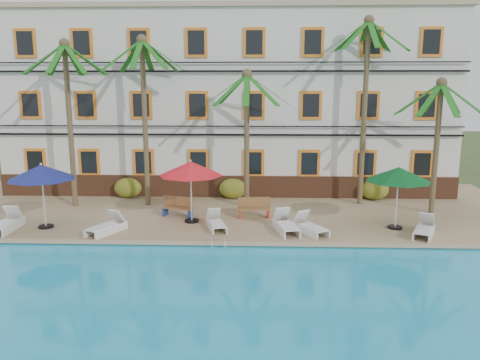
{
  "coord_description": "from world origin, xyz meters",
  "views": [
    {
      "loc": [
        1.66,
        -18.03,
        6.19
      ],
      "look_at": [
        0.91,
        3.0,
        2.0
      ],
      "focal_mm": 35.0,
      "sensor_mm": 36.0,
      "label": 1
    }
  ],
  "objects_px": {
    "lounger_b": "(107,226)",
    "bench_left": "(178,207)",
    "palm_c": "(247,119)",
    "palm_d": "(366,88)",
    "bench_right": "(254,207)",
    "palm_b": "(144,99)",
    "pool_ladder": "(219,245)",
    "umbrella_blue": "(42,173)",
    "umbrella_red": "(191,169)",
    "lounger_f": "(424,229)",
    "palm_a": "(68,102)",
    "lounger_e": "(309,226)",
    "umbrella_green": "(399,175)",
    "lounger_d": "(286,225)",
    "lounger_a": "(6,223)",
    "lounger_c": "(216,223)",
    "palm_e": "(438,126)"
  },
  "relations": [
    {
      "from": "palm_c",
      "to": "palm_e",
      "type": "distance_m",
      "value": 8.92
    },
    {
      "from": "lounger_e",
      "to": "bench_left",
      "type": "relative_size",
      "value": 1.23
    },
    {
      "from": "palm_e",
      "to": "pool_ladder",
      "type": "distance_m",
      "value": 11.76
    },
    {
      "from": "palm_d",
      "to": "bench_right",
      "type": "height_order",
      "value": "palm_d"
    },
    {
      "from": "palm_b",
      "to": "bench_right",
      "type": "relative_size",
      "value": 5.49
    },
    {
      "from": "lounger_c",
      "to": "lounger_f",
      "type": "distance_m",
      "value": 8.57
    },
    {
      "from": "palm_d",
      "to": "umbrella_red",
      "type": "distance_m",
      "value": 9.66
    },
    {
      "from": "palm_d",
      "to": "umbrella_red",
      "type": "bearing_deg",
      "value": -156.3
    },
    {
      "from": "umbrella_red",
      "to": "umbrella_blue",
      "type": "bearing_deg",
      "value": -170.09
    },
    {
      "from": "umbrella_green",
      "to": "lounger_a",
      "type": "relative_size",
      "value": 1.34
    },
    {
      "from": "lounger_e",
      "to": "lounger_b",
      "type": "bearing_deg",
      "value": -178.28
    },
    {
      "from": "palm_c",
      "to": "palm_d",
      "type": "bearing_deg",
      "value": 9.14
    },
    {
      "from": "umbrella_green",
      "to": "lounger_e",
      "type": "bearing_deg",
      "value": -167.99
    },
    {
      "from": "lounger_a",
      "to": "lounger_f",
      "type": "bearing_deg",
      "value": -0.41
    },
    {
      "from": "palm_c",
      "to": "palm_a",
      "type": "bearing_deg",
      "value": -179.83
    },
    {
      "from": "palm_c",
      "to": "lounger_f",
      "type": "relative_size",
      "value": 3.51
    },
    {
      "from": "lounger_b",
      "to": "lounger_e",
      "type": "bearing_deg",
      "value": 1.72
    },
    {
      "from": "umbrella_green",
      "to": "lounger_d",
      "type": "relative_size",
      "value": 1.32
    },
    {
      "from": "lounger_a",
      "to": "pool_ladder",
      "type": "relative_size",
      "value": 2.75
    },
    {
      "from": "lounger_d",
      "to": "bench_right",
      "type": "distance_m",
      "value": 2.53
    },
    {
      "from": "umbrella_red",
      "to": "lounger_e",
      "type": "distance_m",
      "value": 5.71
    },
    {
      "from": "lounger_b",
      "to": "palm_a",
      "type": "bearing_deg",
      "value": 124.62
    },
    {
      "from": "palm_d",
      "to": "lounger_e",
      "type": "distance_m",
      "value": 8.19
    },
    {
      "from": "palm_a",
      "to": "palm_e",
      "type": "height_order",
      "value": "palm_a"
    },
    {
      "from": "umbrella_red",
      "to": "lounger_a",
      "type": "bearing_deg",
      "value": -168.83
    },
    {
      "from": "palm_b",
      "to": "lounger_f",
      "type": "bearing_deg",
      "value": -20.47
    },
    {
      "from": "lounger_c",
      "to": "lounger_d",
      "type": "relative_size",
      "value": 0.88
    },
    {
      "from": "palm_c",
      "to": "umbrella_blue",
      "type": "distance_m",
      "value": 9.57
    },
    {
      "from": "umbrella_green",
      "to": "palm_e",
      "type": "bearing_deg",
      "value": 46.29
    },
    {
      "from": "palm_d",
      "to": "bench_left",
      "type": "xyz_separation_m",
      "value": [
        -8.99,
        -2.75,
        -5.41
      ]
    },
    {
      "from": "palm_b",
      "to": "umbrella_green",
      "type": "height_order",
      "value": "palm_b"
    },
    {
      "from": "palm_c",
      "to": "bench_right",
      "type": "height_order",
      "value": "palm_c"
    },
    {
      "from": "pool_ladder",
      "to": "palm_b",
      "type": "bearing_deg",
      "value": 124.32
    },
    {
      "from": "lounger_d",
      "to": "bench_right",
      "type": "xyz_separation_m",
      "value": [
        -1.33,
        2.15,
        0.17
      ]
    },
    {
      "from": "lounger_b",
      "to": "bench_right",
      "type": "height_order",
      "value": "bench_right"
    },
    {
      "from": "palm_b",
      "to": "pool_ladder",
      "type": "xyz_separation_m",
      "value": [
        4.15,
        -6.08,
        -5.36
      ]
    },
    {
      "from": "palm_c",
      "to": "lounger_b",
      "type": "xyz_separation_m",
      "value": [
        -5.7,
        -4.39,
        -4.13
      ]
    },
    {
      "from": "lounger_d",
      "to": "palm_b",
      "type": "bearing_deg",
      "value": 147.74
    },
    {
      "from": "bench_right",
      "to": "pool_ladder",
      "type": "xyz_separation_m",
      "value": [
        -1.3,
        -3.94,
        -0.47
      ]
    },
    {
      "from": "umbrella_blue",
      "to": "umbrella_red",
      "type": "distance_m",
      "value": 6.26
    },
    {
      "from": "palm_a",
      "to": "lounger_c",
      "type": "xyz_separation_m",
      "value": [
        7.49,
        -3.67,
        -4.98
      ]
    },
    {
      "from": "bench_left",
      "to": "bench_right",
      "type": "xyz_separation_m",
      "value": [
        3.53,
        -0.03,
        0.0
      ]
    },
    {
      "from": "lounger_a",
      "to": "lounger_d",
      "type": "relative_size",
      "value": 0.99
    },
    {
      "from": "umbrella_red",
      "to": "palm_c",
      "type": "bearing_deg",
      "value": 48.17
    },
    {
      "from": "umbrella_green",
      "to": "bench_left",
      "type": "distance_m",
      "value": 9.88
    },
    {
      "from": "umbrella_red",
      "to": "lounger_f",
      "type": "xyz_separation_m",
      "value": [
        9.72,
        -1.63,
        -2.13
      ]
    },
    {
      "from": "palm_c",
      "to": "umbrella_blue",
      "type": "relative_size",
      "value": 2.41
    },
    {
      "from": "lounger_c",
      "to": "bench_left",
      "type": "distance_m",
      "value": 2.7
    },
    {
      "from": "lounger_e",
      "to": "bench_right",
      "type": "height_order",
      "value": "bench_right"
    },
    {
      "from": "lounger_b",
      "to": "bench_left",
      "type": "distance_m",
      "value": 3.64
    }
  ]
}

